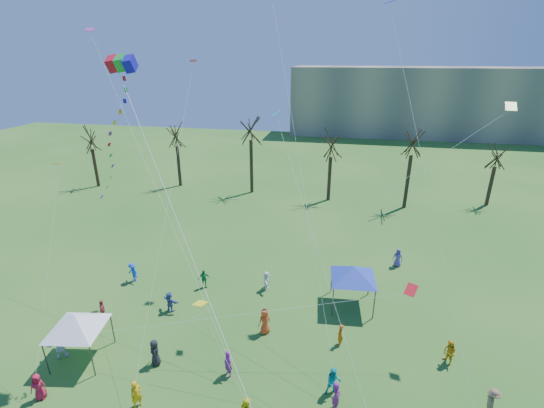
% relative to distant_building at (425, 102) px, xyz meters
% --- Properties ---
extents(distant_building, '(60.00, 14.00, 15.00)m').
position_rel_distant_building_xyz_m(distant_building, '(0.00, 0.00, 0.00)').
color(distant_building, gray).
rests_on(distant_building, ground).
extents(bare_tree_row, '(67.38, 7.94, 11.27)m').
position_rel_distant_building_xyz_m(bare_tree_row, '(-20.48, -46.65, -0.59)').
color(bare_tree_row, black).
rests_on(bare_tree_row, ground).
extents(big_box_kite, '(6.66, 6.57, 21.74)m').
position_rel_distant_building_xyz_m(big_box_kite, '(-29.26, -75.46, 5.77)').
color(big_box_kite, red).
rests_on(big_box_kite, ground).
extents(canopy_tent_white, '(4.19, 4.19, 3.18)m').
position_rel_distant_building_xyz_m(canopy_tent_white, '(-32.47, -77.59, -4.81)').
color(canopy_tent_white, '#3F3F44').
rests_on(canopy_tent_white, ground).
extents(canopy_tent_blue, '(4.45, 4.45, 3.35)m').
position_rel_distant_building_xyz_m(canopy_tent_blue, '(-16.10, -68.95, -4.67)').
color(canopy_tent_blue, '#3F3F44').
rests_on(canopy_tent_blue, ground).
extents(festival_crowd, '(26.03, 19.14, 1.86)m').
position_rel_distant_building_xyz_m(festival_crowd, '(-22.14, -75.15, -6.64)').
color(festival_crowd, '#B51634').
rests_on(festival_crowd, ground).
extents(small_kites_aloft, '(30.00, 17.65, 30.71)m').
position_rel_distant_building_xyz_m(small_kites_aloft, '(-22.58, -70.69, 5.72)').
color(small_kites_aloft, '#F79E0D').
rests_on(small_kites_aloft, ground).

